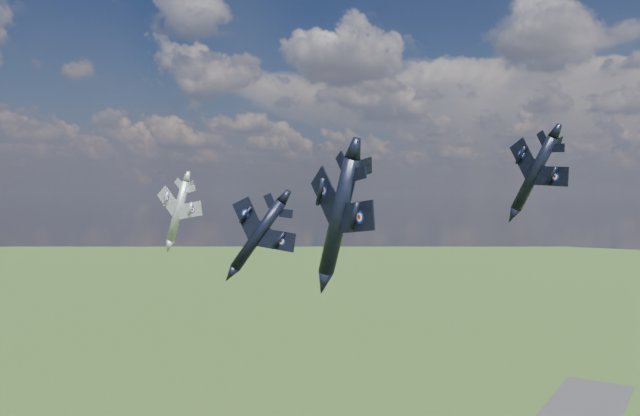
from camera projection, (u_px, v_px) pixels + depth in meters
The scene contains 4 objects.
jet_lead_navy at pixel (258, 235), 80.70m from camera, with size 10.64×14.84×3.07m, color black, non-canonical shape.
jet_right_navy at pixel (339, 217), 54.99m from camera, with size 10.85×15.13×3.13m, color black, non-canonical shape.
jet_high_navy at pixel (534, 174), 86.07m from camera, with size 11.26×15.71×3.25m, color black, non-canonical shape.
jet_left_silver at pixel (178, 211), 102.02m from camera, with size 10.16×14.17×2.93m, color gray, non-canonical shape.
Camera 1 is at (43.48, -52.89, 84.47)m, focal length 35.00 mm.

